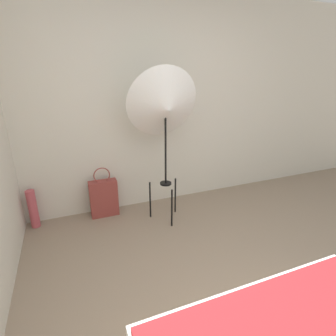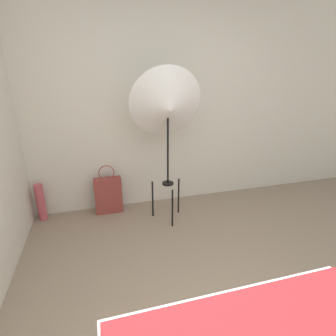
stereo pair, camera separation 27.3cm
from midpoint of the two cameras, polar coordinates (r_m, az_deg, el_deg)
wall_back at (r=3.33m, az=-6.04°, el=13.47°), size 8.00×0.05×2.60m
photo_umbrella at (r=2.82m, az=-3.40°, el=13.05°), size 0.80×0.45×1.75m
tote_bag at (r=3.34m, az=-16.10°, el=-6.31°), size 0.33×0.13×0.63m
paper_roll at (r=3.42m, az=-29.42°, el=-7.82°), size 0.10×0.10×0.45m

